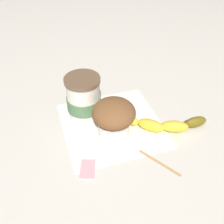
# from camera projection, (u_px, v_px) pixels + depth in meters

# --- Properties ---
(ground_plane) EXTENTS (3.00, 3.00, 0.00)m
(ground_plane) POSITION_uv_depth(u_px,v_px,m) (112.00, 125.00, 0.69)
(ground_plane) COLOR beige
(paper_napkin) EXTENTS (0.29, 0.29, 0.00)m
(paper_napkin) POSITION_uv_depth(u_px,v_px,m) (112.00, 125.00, 0.69)
(paper_napkin) COLOR white
(paper_napkin) RESTS_ON ground_plane
(coffee_cup) EXTENTS (0.09, 0.09, 0.12)m
(coffee_cup) POSITION_uv_depth(u_px,v_px,m) (84.00, 99.00, 0.68)
(coffee_cup) COLOR silver
(coffee_cup) RESTS_ON paper_napkin
(muffin) EXTENTS (0.11, 0.11, 0.10)m
(muffin) POSITION_uv_depth(u_px,v_px,m) (115.00, 116.00, 0.63)
(muffin) COLOR white
(muffin) RESTS_ON paper_napkin
(banana) EXTENTS (0.23, 0.10, 0.03)m
(banana) POSITION_uv_depth(u_px,v_px,m) (162.00, 124.00, 0.67)
(banana) COLOR gold
(banana) RESTS_ON paper_napkin
(sugar_packet) EXTENTS (0.04, 0.05, 0.01)m
(sugar_packet) POSITION_uv_depth(u_px,v_px,m) (88.00, 168.00, 0.58)
(sugar_packet) COLOR pink
(sugar_packet) RESTS_ON ground_plane
(wooden_stirrer) EXTENTS (0.08, 0.09, 0.00)m
(wooden_stirrer) POSITION_uv_depth(u_px,v_px,m) (159.00, 163.00, 0.59)
(wooden_stirrer) COLOR tan
(wooden_stirrer) RESTS_ON ground_plane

